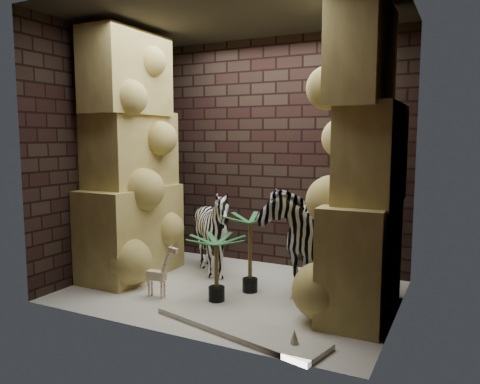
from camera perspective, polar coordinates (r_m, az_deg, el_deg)
The scene contains 14 objects.
floor at distance 5.27m, azimuth -1.03°, elevation -12.15°, with size 3.50×3.50×0.00m, color beige.
ceiling at distance 5.15m, azimuth -1.10°, elevation 21.30°, with size 3.50×3.50×0.00m, color #2F2B24.
wall_back at distance 6.12m, azimuth 4.39°, elevation 4.80°, with size 3.50×3.50×0.00m, color black.
wall_front at distance 3.92m, azimuth -9.57°, elevation 3.64°, with size 3.50×3.50×0.00m, color black.
wall_left at distance 6.00m, azimuth -16.09°, elevation 4.52°, with size 3.00×3.00×0.00m, color black.
wall_right at distance 4.46m, azimuth 19.35°, elevation 3.71°, with size 3.00×3.00×0.00m, color black.
rock_pillar_left at distance 5.77m, azimuth -13.52°, elevation 4.52°, with size 0.68×1.30×3.00m, color tan, non-canonical shape.
rock_pillar_right at distance 4.51m, azimuth 15.18°, elevation 3.89°, with size 0.58×1.25×3.00m, color tan, non-canonical shape.
zebra_right at distance 5.17m, azimuth 6.96°, elevation -4.26°, with size 0.66×1.22×1.45m, color white.
zebra_left at distance 5.70m, azimuth -3.34°, elevation -5.51°, with size 0.88×1.09×0.99m, color white.
giraffe_toy at distance 5.06m, azimuth -10.34°, elevation -9.40°, with size 0.32×0.11×0.61m, color beige, non-canonical shape.
palm_front at distance 5.12m, azimuth 1.25°, elevation -7.56°, with size 0.36×0.36×0.88m, color #185821, non-canonical shape.
palm_back at distance 4.88m, azimuth -2.94°, elevation -9.39°, with size 0.36×0.36×0.70m, color #185821, non-canonical shape.
surfboard at distance 4.28m, azimuth -0.21°, elevation -16.37°, with size 1.71×0.42×0.05m, color beige.
Camera 1 is at (2.31, -4.42, 1.71)m, focal length 34.46 mm.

